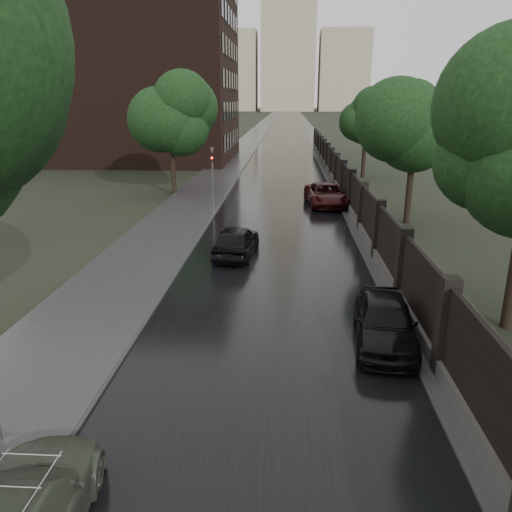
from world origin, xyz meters
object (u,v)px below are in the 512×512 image
(tree_left_far, at_px, (171,123))
(traffic_light, at_px, (213,173))
(car_right_far, at_px, (326,195))
(tree_right_b, at_px, (414,136))
(car_right_near, at_px, (385,321))
(tree_right_c, at_px, (366,122))
(hatchback_left, at_px, (236,241))

(tree_left_far, height_order, traffic_light, tree_left_far)
(car_right_far, bearing_deg, tree_right_b, -52.13)
(car_right_near, bearing_deg, car_right_far, 96.24)
(tree_right_c, bearing_deg, car_right_near, -97.01)
(hatchback_left, bearing_deg, car_right_far, -107.66)
(tree_right_c, xyz_separation_m, traffic_light, (-11.80, -15.01, -2.55))
(hatchback_left, bearing_deg, traffic_light, -70.64)
(hatchback_left, bearing_deg, tree_right_c, -105.06)
(tree_right_b, relative_size, car_right_near, 1.65)
(tree_right_b, distance_m, hatchback_left, 12.39)
(traffic_light, bearing_deg, tree_left_far, 126.47)
(tree_left_far, distance_m, car_right_near, 26.39)
(car_right_near, bearing_deg, tree_right_b, 80.57)
(tree_left_far, bearing_deg, tree_right_b, -27.30)
(tree_left_far, xyz_separation_m, car_right_near, (11.40, -23.36, -4.52))
(traffic_light, bearing_deg, tree_right_b, -14.24)
(car_right_far, bearing_deg, tree_right_c, 66.64)
(tree_right_b, bearing_deg, tree_right_c, 90.00)
(car_right_near, height_order, car_right_far, car_right_far)
(tree_right_b, height_order, traffic_light, tree_right_b)
(tree_right_c, height_order, car_right_near, tree_right_c)
(traffic_light, height_order, car_right_far, traffic_light)
(tree_right_c, bearing_deg, tree_left_far, -147.17)
(hatchback_left, height_order, car_right_far, car_right_far)
(tree_right_c, distance_m, hatchback_left, 27.02)
(traffic_light, bearing_deg, car_right_near, -67.25)
(traffic_light, xyz_separation_m, car_right_far, (7.45, 1.65, -1.65))
(tree_left_far, relative_size, traffic_light, 1.85)
(traffic_light, bearing_deg, hatchback_left, -75.98)
(tree_left_far, xyz_separation_m, tree_right_c, (15.50, 10.00, -0.29))
(tree_right_b, height_order, car_right_near, tree_right_b)
(car_right_near, bearing_deg, traffic_light, 118.26)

